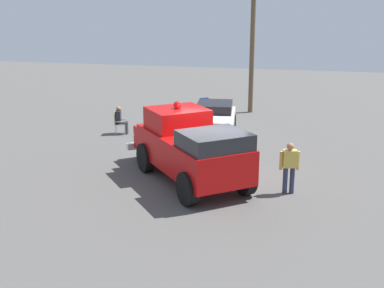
{
  "coord_description": "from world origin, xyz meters",
  "views": [
    {
      "loc": [
        15.89,
        3.21,
        5.94
      ],
      "look_at": [
        0.08,
        -0.56,
        1.34
      ],
      "focal_mm": 47.57,
      "sensor_mm": 36.0,
      "label": 1
    }
  ],
  "objects_px": {
    "vintage_fire_truck": "(189,146)",
    "classic_hot_rod": "(214,120)",
    "lawn_chair_by_car": "(205,106)",
    "utility_pole": "(252,48)",
    "lawn_chair_near_truck": "(118,121)",
    "spectator_standing": "(289,165)",
    "spectator_seated": "(121,119)"
  },
  "relations": [
    {
      "from": "spectator_seated",
      "to": "vintage_fire_truck",
      "type": "bearing_deg",
      "value": 40.23
    },
    {
      "from": "classic_hot_rod",
      "to": "spectator_standing",
      "type": "distance_m",
      "value": 7.48
    },
    {
      "from": "lawn_chair_near_truck",
      "to": "lawn_chair_by_car",
      "type": "height_order",
      "value": "same"
    },
    {
      "from": "lawn_chair_near_truck",
      "to": "spectator_standing",
      "type": "relative_size",
      "value": 0.61
    },
    {
      "from": "vintage_fire_truck",
      "to": "lawn_chair_by_car",
      "type": "height_order",
      "value": "vintage_fire_truck"
    },
    {
      "from": "lawn_chair_near_truck",
      "to": "lawn_chair_by_car",
      "type": "xyz_separation_m",
      "value": [
        -4.34,
        3.17,
        0.0
      ]
    },
    {
      "from": "vintage_fire_truck",
      "to": "classic_hot_rod",
      "type": "xyz_separation_m",
      "value": [
        -6.02,
        -0.31,
        -0.45
      ]
    },
    {
      "from": "lawn_chair_by_car",
      "to": "vintage_fire_truck",
      "type": "bearing_deg",
      "value": 8.8
    },
    {
      "from": "classic_hot_rod",
      "to": "spectator_seated",
      "type": "distance_m",
      "value": 4.28
    },
    {
      "from": "lawn_chair_by_car",
      "to": "utility_pole",
      "type": "xyz_separation_m",
      "value": [
        -1.8,
        2.17,
        2.91
      ]
    },
    {
      "from": "spectator_seated",
      "to": "spectator_standing",
      "type": "relative_size",
      "value": 0.77
    },
    {
      "from": "vintage_fire_truck",
      "to": "spectator_standing",
      "type": "bearing_deg",
      "value": 81.77
    },
    {
      "from": "lawn_chair_by_car",
      "to": "spectator_standing",
      "type": "xyz_separation_m",
      "value": [
        10.17,
        4.88,
        0.37
      ]
    },
    {
      "from": "vintage_fire_truck",
      "to": "classic_hot_rod",
      "type": "relative_size",
      "value": 1.31
    },
    {
      "from": "spectator_seated",
      "to": "utility_pole",
      "type": "height_order",
      "value": "utility_pole"
    },
    {
      "from": "vintage_fire_truck",
      "to": "lawn_chair_by_car",
      "type": "distance_m",
      "value": 9.81
    },
    {
      "from": "lawn_chair_by_car",
      "to": "utility_pole",
      "type": "height_order",
      "value": "utility_pole"
    },
    {
      "from": "lawn_chair_by_car",
      "to": "utility_pole",
      "type": "relative_size",
      "value": 0.15
    },
    {
      "from": "spectator_standing",
      "to": "vintage_fire_truck",
      "type": "bearing_deg",
      "value": -98.23
    },
    {
      "from": "vintage_fire_truck",
      "to": "utility_pole",
      "type": "distance_m",
      "value": 11.73
    },
    {
      "from": "classic_hot_rod",
      "to": "utility_pole",
      "type": "bearing_deg",
      "value": 169.78
    },
    {
      "from": "lawn_chair_by_car",
      "to": "spectator_seated",
      "type": "height_order",
      "value": "spectator_seated"
    },
    {
      "from": "vintage_fire_truck",
      "to": "spectator_standing",
      "type": "height_order",
      "value": "vintage_fire_truck"
    },
    {
      "from": "lawn_chair_by_car",
      "to": "lawn_chair_near_truck",
      "type": "bearing_deg",
      "value": -36.16
    },
    {
      "from": "utility_pole",
      "to": "lawn_chair_near_truck",
      "type": "bearing_deg",
      "value": -41.04
    },
    {
      "from": "classic_hot_rod",
      "to": "spectator_standing",
      "type": "bearing_deg",
      "value": 29.51
    },
    {
      "from": "vintage_fire_truck",
      "to": "lawn_chair_by_car",
      "type": "bearing_deg",
      "value": -171.2
    },
    {
      "from": "classic_hot_rod",
      "to": "lawn_chair_by_car",
      "type": "xyz_separation_m",
      "value": [
        -3.66,
        -1.19,
        -0.16
      ]
    },
    {
      "from": "lawn_chair_near_truck",
      "to": "spectator_standing",
      "type": "bearing_deg",
      "value": 54.09
    },
    {
      "from": "vintage_fire_truck",
      "to": "spectator_seated",
      "type": "height_order",
      "value": "vintage_fire_truck"
    },
    {
      "from": "spectator_standing",
      "to": "lawn_chair_by_car",
      "type": "bearing_deg",
      "value": -154.38
    },
    {
      "from": "classic_hot_rod",
      "to": "spectator_seated",
      "type": "bearing_deg",
      "value": -81.25
    }
  ]
}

